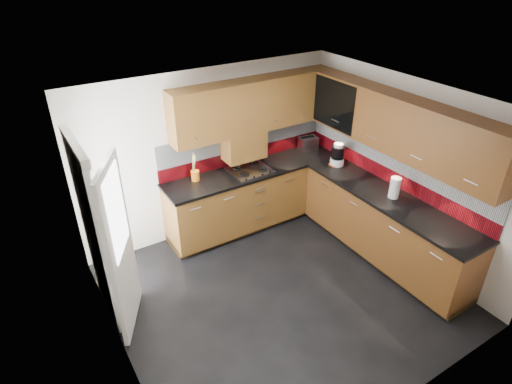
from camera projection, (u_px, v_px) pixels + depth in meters
room at (285, 188)px, 4.55m from camera, size 4.00×3.80×2.64m
base_cabinets at (314, 212)px, 6.10m from camera, size 2.70×3.20×0.95m
countertop at (317, 183)px, 5.84m from camera, size 2.72×3.22×0.04m
backsplash at (320, 154)px, 5.96m from camera, size 2.70×3.20×0.54m
upper_cabinets at (329, 115)px, 5.52m from camera, size 2.50×3.20×0.72m
extractor_hood at (244, 145)px, 6.07m from camera, size 0.60×0.33×0.40m
glass_cabinet at (342, 101)px, 5.94m from camera, size 0.32×0.80×0.66m
back_door at (105, 240)px, 4.52m from camera, size 0.42×1.19×2.04m
gas_hob at (250, 170)px, 6.11m from camera, size 0.57×0.50×0.04m
utensil_pot at (195, 174)px, 5.84m from camera, size 0.11×0.11×0.41m
toaster at (308, 143)px, 6.72m from camera, size 0.31×0.22×0.21m
food_processor at (337, 155)px, 6.21m from camera, size 0.20×0.20×0.33m
paper_towel at (395, 188)px, 5.41m from camera, size 0.14×0.14×0.28m
orange_cloth at (335, 165)px, 6.27m from camera, size 0.15×0.13×0.02m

